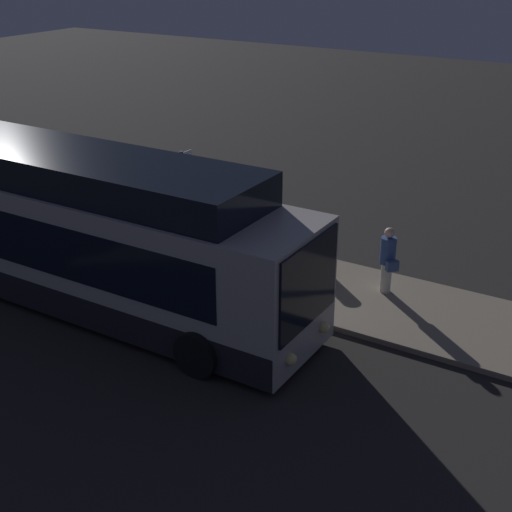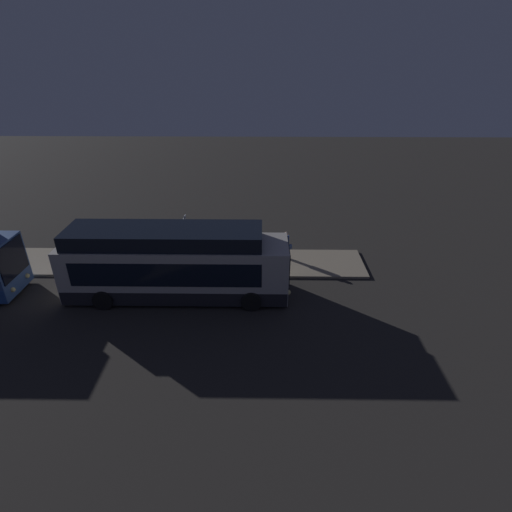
{
  "view_description": "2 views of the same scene",
  "coord_description": "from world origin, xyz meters",
  "px_view_note": "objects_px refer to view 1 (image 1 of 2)",
  "views": [
    {
      "loc": [
        10.85,
        -10.68,
        7.78
      ],
      "look_at": [
        4.0,
        0.56,
        1.87
      ],
      "focal_mm": 50.0,
      "sensor_mm": 36.0,
      "label": 1
    },
    {
      "loc": [
        4.24,
        -16.64,
        10.82
      ],
      "look_at": [
        4.0,
        0.56,
        1.87
      ],
      "focal_mm": 28.0,
      "sensor_mm": 36.0,
      "label": 2
    }
  ],
  "objects_px": {
    "suitcase": "(272,249)",
    "trash_bin": "(323,263)",
    "passenger_waiting": "(248,233)",
    "passenger_boarding": "(388,258)",
    "sign_post": "(183,187)",
    "bus_lead": "(94,239)"
  },
  "relations": [
    {
      "from": "passenger_boarding",
      "to": "sign_post",
      "type": "relative_size",
      "value": 0.6
    },
    {
      "from": "bus_lead",
      "to": "suitcase",
      "type": "distance_m",
      "value": 4.65
    },
    {
      "from": "passenger_waiting",
      "to": "trash_bin",
      "type": "height_order",
      "value": "passenger_waiting"
    },
    {
      "from": "passenger_waiting",
      "to": "sign_post",
      "type": "distance_m",
      "value": 2.24
    },
    {
      "from": "passenger_boarding",
      "to": "suitcase",
      "type": "xyz_separation_m",
      "value": [
        -3.12,
        0.08,
        -0.51
      ]
    },
    {
      "from": "suitcase",
      "to": "trash_bin",
      "type": "relative_size",
      "value": 1.46
    },
    {
      "from": "passenger_boarding",
      "to": "suitcase",
      "type": "bearing_deg",
      "value": -47.02
    },
    {
      "from": "passenger_boarding",
      "to": "trash_bin",
      "type": "height_order",
      "value": "passenger_boarding"
    },
    {
      "from": "passenger_boarding",
      "to": "bus_lead",
      "type": "bearing_deg",
      "value": -11.55
    },
    {
      "from": "passenger_waiting",
      "to": "suitcase",
      "type": "distance_m",
      "value": 0.89
    },
    {
      "from": "passenger_boarding",
      "to": "passenger_waiting",
      "type": "distance_m",
      "value": 3.53
    },
    {
      "from": "passenger_waiting",
      "to": "trash_bin",
      "type": "distance_m",
      "value": 1.99
    },
    {
      "from": "trash_bin",
      "to": "bus_lead",
      "type": "bearing_deg",
      "value": -135.66
    },
    {
      "from": "passenger_boarding",
      "to": "sign_post",
      "type": "xyz_separation_m",
      "value": [
        -5.58,
        -0.35,
        0.84
      ]
    },
    {
      "from": "suitcase",
      "to": "trash_bin",
      "type": "xyz_separation_m",
      "value": [
        1.45,
        -0.04,
        -0.03
      ]
    },
    {
      "from": "passenger_boarding",
      "to": "passenger_waiting",
      "type": "xyz_separation_m",
      "value": [
        -3.49,
        -0.5,
        0.05
      ]
    },
    {
      "from": "bus_lead",
      "to": "sign_post",
      "type": "relative_size",
      "value": 4.02
    },
    {
      "from": "sign_post",
      "to": "bus_lead",
      "type": "bearing_deg",
      "value": -89.22
    },
    {
      "from": "passenger_waiting",
      "to": "bus_lead",
      "type": "bearing_deg",
      "value": -86.17
    },
    {
      "from": "sign_post",
      "to": "trash_bin",
      "type": "height_order",
      "value": "sign_post"
    },
    {
      "from": "suitcase",
      "to": "sign_post",
      "type": "height_order",
      "value": "sign_post"
    },
    {
      "from": "passenger_waiting",
      "to": "trash_bin",
      "type": "bearing_deg",
      "value": 52.68
    }
  ]
}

